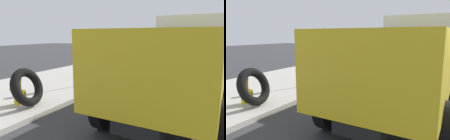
% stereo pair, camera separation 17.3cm
% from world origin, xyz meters
% --- Properties ---
extents(sidewalk_curb, '(36.00, 5.00, 0.15)m').
position_xyz_m(sidewalk_curb, '(0.00, 6.50, 0.07)').
color(sidewalk_curb, '#BCB7AD').
rests_on(sidewalk_curb, ground).
extents(fire_hydrant, '(0.27, 0.62, 0.91)m').
position_xyz_m(fire_hydrant, '(-0.36, 5.18, 0.64)').
color(fire_hydrant, yellow).
rests_on(fire_hydrant, sidewalk_curb).
extents(loose_tire, '(1.26, 0.82, 1.20)m').
position_xyz_m(loose_tire, '(-0.36, 4.74, 0.75)').
color(loose_tire, black).
rests_on(loose_tire, sidewalk_curb).
extents(stop_sign, '(0.76, 0.08, 2.07)m').
position_xyz_m(stop_sign, '(2.89, 4.66, 1.58)').
color(stop_sign, gray).
rests_on(stop_sign, sidewalk_curb).
extents(dump_truck_yellow, '(7.08, 2.98, 3.00)m').
position_xyz_m(dump_truck_yellow, '(2.11, 0.75, 1.61)').
color(dump_truck_yellow, gold).
rests_on(dump_truck_yellow, ground).
extents(dump_truck_red, '(7.06, 2.93, 3.00)m').
position_xyz_m(dump_truck_red, '(25.53, 1.37, 1.61)').
color(dump_truck_red, red).
rests_on(dump_truck_red, ground).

